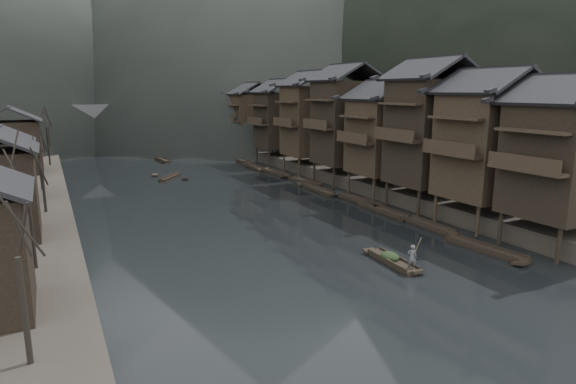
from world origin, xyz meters
TOP-DOWN VIEW (x-y plane):
  - water at (0.00, 0.00)m, footprint 300.00×300.00m
  - right_bank at (35.00, 40.00)m, footprint 40.00×200.00m
  - stilt_houses at (17.28, 19.11)m, footprint 9.00×67.60m
  - bare_trees at (-17.00, 26.98)m, footprint 3.90×73.73m
  - moored_sampans at (12.13, 18.20)m, footprint 3.00×56.81m
  - midriver_boats at (0.69, 55.05)m, footprint 9.71×44.32m
  - stone_bridge at (-0.00, 72.00)m, footprint 40.00×6.00m
  - hero_sampan at (4.02, -5.32)m, footprint 1.40×5.37m
  - cargo_heap at (4.00, -5.08)m, footprint 1.17×1.54m
  - boatman at (4.13, -7.18)m, footprint 0.75×0.67m
  - bamboo_pole at (4.33, -7.18)m, footprint 1.24×2.37m

SIDE VIEW (x-z plane):
  - water at x=0.00m, z-range 0.00..0.00m
  - midriver_boats at x=0.69m, z-range -0.02..0.43m
  - hero_sampan at x=4.02m, z-range -0.02..0.42m
  - moored_sampans at x=12.13m, z-range -0.03..0.44m
  - cargo_heap at x=4.00m, z-range 0.44..1.14m
  - right_bank at x=35.00m, z-range 0.00..1.80m
  - boatman at x=4.13m, z-range 0.44..2.15m
  - bamboo_pole at x=4.33m, z-range 2.15..5.09m
  - stone_bridge at x=0.00m, z-range 0.61..9.61m
  - bare_trees at x=-17.00m, z-range 2.47..10.26m
  - stilt_houses at x=17.28m, z-range 1.18..16.39m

